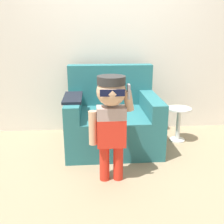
% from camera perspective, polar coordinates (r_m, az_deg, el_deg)
% --- Properties ---
extents(ground_plane, '(10.00, 10.00, 0.00)m').
position_cam_1_polar(ground_plane, '(3.20, 1.13, -8.59)').
color(ground_plane, '#998466').
extents(wall_back, '(10.00, 0.05, 2.60)m').
position_cam_1_polar(wall_back, '(3.70, -0.06, 15.78)').
color(wall_back, silver).
rests_on(wall_back, ground_plane).
extents(armchair, '(1.12, 0.96, 0.97)m').
position_cam_1_polar(armchair, '(3.28, -0.01, -1.69)').
color(armchair, '#286B70').
rests_on(armchair, ground_plane).
extents(person_child, '(0.42, 0.31, 1.02)m').
position_cam_1_polar(person_child, '(2.38, -0.21, -0.26)').
color(person_child, red).
rests_on(person_child, ground_plane).
extents(side_table, '(0.30, 0.30, 0.45)m').
position_cam_1_polar(side_table, '(3.51, 14.29, -1.93)').
color(side_table, white).
rests_on(side_table, ground_plane).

